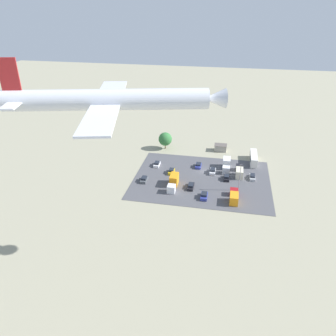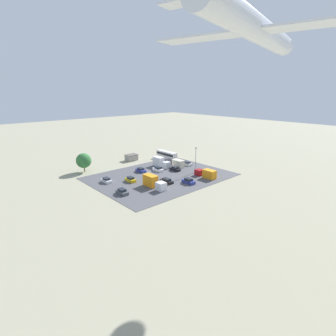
{
  "view_description": "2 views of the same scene",
  "coord_description": "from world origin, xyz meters",
  "px_view_note": "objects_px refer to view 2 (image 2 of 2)",
  "views": [
    {
      "loc": [
        -7.2,
        103.13,
        54.52
      ],
      "look_at": [
        7.66,
        26.47,
        13.99
      ],
      "focal_mm": 35.0,
      "sensor_mm": 36.0,
      "label": 1
    },
    {
      "loc": [
        55.73,
        71.6,
        28.31
      ],
      "look_at": [
        -0.29,
        9.5,
        3.71
      ],
      "focal_mm": 28.0,
      "sensor_mm": 36.0,
      "label": 2
    }
  ],
  "objects_px": {
    "bus": "(167,155)",
    "parked_car_0": "(107,180)",
    "shed_building": "(131,157)",
    "parked_car_5": "(167,181)",
    "parked_car_2": "(158,169)",
    "parked_car_1": "(189,181)",
    "parked_truck_2": "(161,162)",
    "parked_car_3": "(175,169)",
    "airplane": "(257,29)",
    "parked_car_4": "(122,192)",
    "parked_car_8": "(141,170)",
    "parked_car_7": "(187,164)",
    "parked_truck_3": "(176,163)",
    "parked_truck_1": "(153,182)",
    "parked_truck_0": "(206,174)",
    "parked_car_6": "(131,179)"
  },
  "relations": [
    {
      "from": "bus",
      "to": "parked_car_0",
      "type": "height_order",
      "value": "bus"
    },
    {
      "from": "shed_building",
      "to": "parked_car_5",
      "type": "height_order",
      "value": "shed_building"
    },
    {
      "from": "bus",
      "to": "parked_car_2",
      "type": "xyz_separation_m",
      "value": [
        14.31,
        11.3,
        -1.1
      ]
    },
    {
      "from": "parked_car_1",
      "to": "parked_truck_2",
      "type": "xyz_separation_m",
      "value": [
        -5.98,
        -20.56,
        0.96
      ]
    },
    {
      "from": "parked_car_3",
      "to": "shed_building",
      "type": "bearing_deg",
      "value": -82.13
    },
    {
      "from": "parked_car_2",
      "to": "parked_truck_2",
      "type": "bearing_deg",
      "value": -140.15
    },
    {
      "from": "shed_building",
      "to": "airplane",
      "type": "height_order",
      "value": "airplane"
    },
    {
      "from": "bus",
      "to": "parked_car_4",
      "type": "distance_m",
      "value": 42.39
    },
    {
      "from": "shed_building",
      "to": "parked_car_8",
      "type": "distance_m",
      "value": 17.81
    },
    {
      "from": "parked_car_7",
      "to": "airplane",
      "type": "relative_size",
      "value": 0.11
    },
    {
      "from": "parked_car_7",
      "to": "parked_car_5",
      "type": "bearing_deg",
      "value": -152.94
    },
    {
      "from": "airplane",
      "to": "parked_car_5",
      "type": "bearing_deg",
      "value": 148.41
    },
    {
      "from": "shed_building",
      "to": "parked_car_2",
      "type": "xyz_separation_m",
      "value": [
        1.71,
        19.74,
        -0.52
      ]
    },
    {
      "from": "parked_car_1",
      "to": "parked_truck_3",
      "type": "xyz_separation_m",
      "value": [
        -10.55,
        -17.02,
        0.61
      ]
    },
    {
      "from": "parked_car_0",
      "to": "parked_truck_1",
      "type": "bearing_deg",
      "value": -57.86
    },
    {
      "from": "bus",
      "to": "parked_car_0",
      "type": "relative_size",
      "value": 2.63
    },
    {
      "from": "parked_car_5",
      "to": "parked_car_1",
      "type": "bearing_deg",
      "value": -46.78
    },
    {
      "from": "parked_car_4",
      "to": "airplane",
      "type": "relative_size",
      "value": 0.1
    },
    {
      "from": "bus",
      "to": "parked_car_1",
      "type": "bearing_deg",
      "value": 60.73
    },
    {
      "from": "parked_car_4",
      "to": "parked_truck_0",
      "type": "bearing_deg",
      "value": -11.86
    },
    {
      "from": "parked_car_4",
      "to": "parked_car_6",
      "type": "distance_m",
      "value": 10.9
    },
    {
      "from": "parked_car_5",
      "to": "parked_truck_3",
      "type": "xyz_separation_m",
      "value": [
        -15.34,
        -11.92,
        0.7
      ]
    },
    {
      "from": "parked_car_1",
      "to": "parked_car_3",
      "type": "distance_m",
      "value": 14.4
    },
    {
      "from": "parked_car_1",
      "to": "parked_car_6",
      "type": "height_order",
      "value": "parked_car_1"
    },
    {
      "from": "parked_car_7",
      "to": "parked_truck_3",
      "type": "xyz_separation_m",
      "value": [
        4.43,
        -1.83,
        0.68
      ]
    },
    {
      "from": "parked_car_5",
      "to": "parked_car_8",
      "type": "distance_m",
      "value": 15.09
    },
    {
      "from": "parked_car_3",
      "to": "parked_car_8",
      "type": "xyz_separation_m",
      "value": [
        10.36,
        -7.26,
        0.01
      ]
    },
    {
      "from": "parked_car_6",
      "to": "parked_truck_1",
      "type": "height_order",
      "value": "parked_truck_1"
    },
    {
      "from": "parked_car_3",
      "to": "parked_car_6",
      "type": "relative_size",
      "value": 0.99
    },
    {
      "from": "parked_car_0",
      "to": "parked_car_8",
      "type": "bearing_deg",
      "value": 6.94
    },
    {
      "from": "parked_truck_2",
      "to": "parked_car_3",
      "type": "bearing_deg",
      "value": 92.97
    },
    {
      "from": "shed_building",
      "to": "parked_truck_1",
      "type": "bearing_deg",
      "value": 66.75
    },
    {
      "from": "bus",
      "to": "parked_car_4",
      "type": "xyz_separation_m",
      "value": [
        36.41,
        21.67,
        -1.12
      ]
    },
    {
      "from": "parked_car_4",
      "to": "parked_car_7",
      "type": "bearing_deg",
      "value": 13.87
    },
    {
      "from": "shed_building",
      "to": "parked_car_7",
      "type": "xyz_separation_m",
      "value": [
        -11.86,
        21.3,
        -0.59
      ]
    },
    {
      "from": "parked_car_3",
      "to": "parked_truck_1",
      "type": "bearing_deg",
      "value": 25.58
    },
    {
      "from": "shed_building",
      "to": "parked_truck_3",
      "type": "relative_size",
      "value": 0.57
    },
    {
      "from": "parked_truck_3",
      "to": "airplane",
      "type": "height_order",
      "value": "airplane"
    },
    {
      "from": "parked_car_7",
      "to": "parked_truck_1",
      "type": "relative_size",
      "value": 0.52
    },
    {
      "from": "parked_car_7",
      "to": "parked_truck_2",
      "type": "relative_size",
      "value": 0.57
    },
    {
      "from": "parked_car_2",
      "to": "parked_car_8",
      "type": "height_order",
      "value": "parked_car_2"
    },
    {
      "from": "parked_truck_3",
      "to": "parked_car_1",
      "type": "bearing_deg",
      "value": -121.81
    },
    {
      "from": "parked_car_0",
      "to": "parked_truck_3",
      "type": "height_order",
      "value": "parked_truck_3"
    },
    {
      "from": "parked_car_1",
      "to": "parked_car_5",
      "type": "xyz_separation_m",
      "value": [
        4.79,
        -5.1,
        -0.09
      ]
    },
    {
      "from": "parked_car_5",
      "to": "parked_truck_0",
      "type": "bearing_deg",
      "value": -19.77
    },
    {
      "from": "parked_car_5",
      "to": "airplane",
      "type": "xyz_separation_m",
      "value": [
        11.11,
        34.21,
        37.19
      ]
    },
    {
      "from": "parked_car_0",
      "to": "parked_truck_3",
      "type": "xyz_separation_m",
      "value": [
        -29.52,
        1.33,
        0.66
      ]
    },
    {
      "from": "parked_truck_0",
      "to": "parked_truck_2",
      "type": "distance_m",
      "value": 20.63
    },
    {
      "from": "parked_car_5",
      "to": "parked_truck_2",
      "type": "xyz_separation_m",
      "value": [
        -10.77,
        -15.47,
        1.05
      ]
    },
    {
      "from": "parked_car_1",
      "to": "parked_car_4",
      "type": "bearing_deg",
      "value": -17.14
    }
  ]
}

